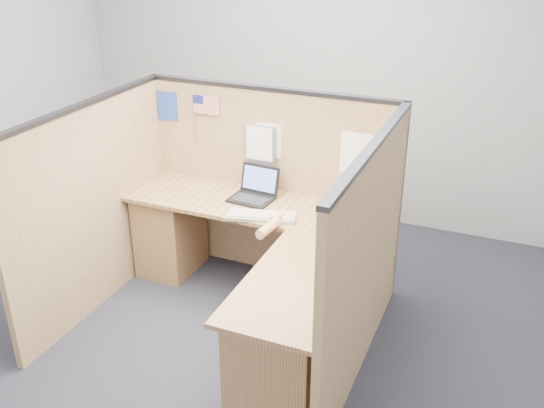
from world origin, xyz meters
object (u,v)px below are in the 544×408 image
at_px(keyboard, 261,216).
at_px(mouse, 277,218).
at_px(l_desk, 255,273).
at_px(laptop, 254,191).

bearing_deg(keyboard, mouse, -14.69).
height_order(l_desk, keyboard, keyboard).
distance_m(l_desk, laptop, 0.66).
xyz_separation_m(l_desk, laptop, (-0.23, 0.49, 0.39)).
bearing_deg(mouse, l_desk, -113.76).
height_order(l_desk, laptop, laptop).
distance_m(laptop, mouse, 0.43).
bearing_deg(keyboard, l_desk, -93.35).
relative_size(l_desk, keyboard, 3.80).
height_order(laptop, keyboard, laptop).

